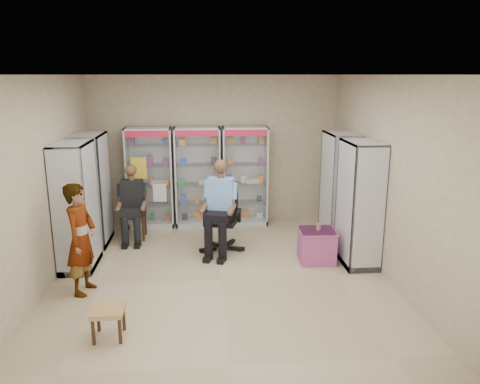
{
  "coord_description": "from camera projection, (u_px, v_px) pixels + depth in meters",
  "views": [
    {
      "loc": [
        -0.25,
        -6.5,
        3.0
      ],
      "look_at": [
        0.34,
        0.7,
        1.18
      ],
      "focal_mm": 35.0,
      "sensor_mm": 36.0,
      "label": 1
    }
  ],
  "objects": [
    {
      "name": "floor",
      "position": [
        221.0,
        280.0,
        7.04
      ],
      "size": [
        6.0,
        6.0,
        0.0
      ],
      "primitive_type": "plane",
      "color": "tan",
      "rests_on": "ground"
    },
    {
      "name": "room_shell",
      "position": [
        220.0,
        150.0,
        6.55
      ],
      "size": [
        5.02,
        6.02,
        3.01
      ],
      "color": "#BEA78D",
      "rests_on": "ground"
    },
    {
      "name": "cabinet_back_left",
      "position": [
        150.0,
        178.0,
        9.33
      ],
      "size": [
        0.9,
        0.5,
        2.0
      ],
      "primitive_type": "cube",
      "color": "silver",
      "rests_on": "floor"
    },
    {
      "name": "cabinet_back_mid",
      "position": [
        198.0,
        177.0,
        9.4
      ],
      "size": [
        0.9,
        0.5,
        2.0
      ],
      "primitive_type": "cube",
      "color": "#9E9FA5",
      "rests_on": "floor"
    },
    {
      "name": "cabinet_back_right",
      "position": [
        245.0,
        176.0,
        9.48
      ],
      "size": [
        0.9,
        0.5,
        2.0
      ],
      "primitive_type": "cube",
      "color": "#AEAFB5",
      "rests_on": "floor"
    },
    {
      "name": "cabinet_right_far",
      "position": [
        339.0,
        188.0,
        8.51
      ],
      "size": [
        0.9,
        0.5,
        2.0
      ],
      "primitive_type": "cube",
      "rotation": [
        0.0,
        0.0,
        1.57
      ],
      "color": "#9FA2A6",
      "rests_on": "floor"
    },
    {
      "name": "cabinet_right_near",
      "position": [
        359.0,
        204.0,
        7.45
      ],
      "size": [
        0.9,
        0.5,
        2.0
      ],
      "primitive_type": "cube",
      "rotation": [
        0.0,
        0.0,
        1.57
      ],
      "color": "#A8AAAF",
      "rests_on": "floor"
    },
    {
      "name": "cabinet_left_far",
      "position": [
        92.0,
        190.0,
        8.36
      ],
      "size": [
        0.9,
        0.5,
        2.0
      ],
      "primitive_type": "cube",
      "rotation": [
        0.0,
        0.0,
        -1.57
      ],
      "color": "silver",
      "rests_on": "floor"
    },
    {
      "name": "cabinet_left_near",
      "position": [
        76.0,
        207.0,
        7.29
      ],
      "size": [
        0.9,
        0.5,
        2.0
      ],
      "primitive_type": "cube",
      "rotation": [
        0.0,
        0.0,
        -1.57
      ],
      "color": "silver",
      "rests_on": "floor"
    },
    {
      "name": "wooden_chair",
      "position": [
        134.0,
        214.0,
        8.73
      ],
      "size": [
        0.42,
        0.42,
        0.94
      ],
      "primitive_type": "cube",
      "color": "black",
      "rests_on": "floor"
    },
    {
      "name": "seated_customer",
      "position": [
        133.0,
        204.0,
        8.64
      ],
      "size": [
        0.44,
        0.6,
        1.34
      ],
      "primitive_type": null,
      "color": "black",
      "rests_on": "floor"
    },
    {
      "name": "office_chair",
      "position": [
        221.0,
        217.0,
        8.1
      ],
      "size": [
        0.81,
        0.81,
        1.2
      ],
      "primitive_type": "cube",
      "rotation": [
        0.0,
        0.0,
        -0.29
      ],
      "color": "black",
      "rests_on": "floor"
    },
    {
      "name": "seated_shopkeeper",
      "position": [
        221.0,
        209.0,
        8.01
      ],
      "size": [
        0.68,
        0.81,
        1.52
      ],
      "primitive_type": null,
      "rotation": [
        0.0,
        0.0,
        -0.29
      ],
      "color": "#6285C2",
      "rests_on": "floor"
    },
    {
      "name": "pink_trunk",
      "position": [
        316.0,
        246.0,
        7.68
      ],
      "size": [
        0.58,
        0.56,
        0.54
      ],
      "primitive_type": "cube",
      "rotation": [
        0.0,
        0.0,
        -0.04
      ],
      "color": "#9E3F7A",
      "rests_on": "floor"
    },
    {
      "name": "tea_glass",
      "position": [
        318.0,
        227.0,
        7.61
      ],
      "size": [
        0.07,
        0.07,
        0.11
      ],
      "primitive_type": "cylinder",
      "color": "#521D07",
      "rests_on": "pink_trunk"
    },
    {
      "name": "woven_stool_a",
      "position": [
        328.0,
        241.0,
        8.13
      ],
      "size": [
        0.42,
        0.42,
        0.36
      ],
      "primitive_type": "cube",
      "rotation": [
        0.0,
        0.0,
        -0.18
      ],
      "color": "#A37E45",
      "rests_on": "floor"
    },
    {
      "name": "woven_stool_b",
      "position": [
        109.0,
        323.0,
        5.46
      ],
      "size": [
        0.38,
        0.38,
        0.37
      ],
      "primitive_type": "cube",
      "rotation": [
        0.0,
        0.0,
        0.02
      ],
      "color": "#A68C46",
      "rests_on": "floor"
    },
    {
      "name": "standing_man",
      "position": [
        81.0,
        239.0,
        6.47
      ],
      "size": [
        0.49,
        0.64,
        1.58
      ],
      "primitive_type": "imported",
      "rotation": [
        0.0,
        0.0,
        1.36
      ],
      "color": "gray",
      "rests_on": "floor"
    }
  ]
}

